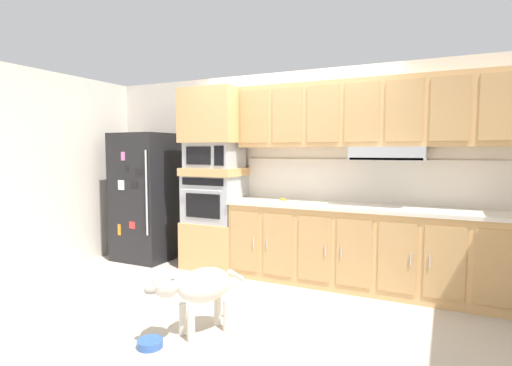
{
  "coord_description": "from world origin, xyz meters",
  "views": [
    {
      "loc": [
        1.73,
        -3.69,
        1.51
      ],
      "look_at": [
        -0.19,
        0.32,
        1.16
      ],
      "focal_mm": 28.14,
      "sensor_mm": 36.0,
      "label": 1
    }
  ],
  "objects_px": {
    "screwdriver": "(284,199)",
    "dog": "(196,287)",
    "microwave": "(215,155)",
    "built_in_oven": "(215,198)",
    "dog_food_bowl": "(150,343)",
    "refrigerator": "(146,196)"
  },
  "relations": [
    {
      "from": "screwdriver",
      "to": "dog",
      "type": "xyz_separation_m",
      "value": [
        -0.05,
        -1.81,
        -0.53
      ]
    },
    {
      "from": "dog",
      "to": "microwave",
      "type": "bearing_deg",
      "value": -123.9
    },
    {
      "from": "built_in_oven",
      "to": "screwdriver",
      "type": "distance_m",
      "value": 0.94
    },
    {
      "from": "built_in_oven",
      "to": "dog_food_bowl",
      "type": "distance_m",
      "value": 2.37
    },
    {
      "from": "built_in_oven",
      "to": "dog",
      "type": "relative_size",
      "value": 0.86
    },
    {
      "from": "built_in_oven",
      "to": "dog_food_bowl",
      "type": "xyz_separation_m",
      "value": [
        0.69,
        -2.09,
        -0.87
      ]
    },
    {
      "from": "screwdriver",
      "to": "dog_food_bowl",
      "type": "relative_size",
      "value": 0.84
    },
    {
      "from": "dog",
      "to": "dog_food_bowl",
      "type": "distance_m",
      "value": 0.54
    },
    {
      "from": "refrigerator",
      "to": "dog_food_bowl",
      "type": "relative_size",
      "value": 8.8
    },
    {
      "from": "screwdriver",
      "to": "microwave",
      "type": "bearing_deg",
      "value": -177.25
    },
    {
      "from": "microwave",
      "to": "dog",
      "type": "xyz_separation_m",
      "value": [
        0.89,
        -1.76,
        -1.05
      ]
    },
    {
      "from": "microwave",
      "to": "refrigerator",
      "type": "bearing_deg",
      "value": -176.43
    },
    {
      "from": "refrigerator",
      "to": "microwave",
      "type": "height_order",
      "value": "refrigerator"
    },
    {
      "from": "refrigerator",
      "to": "built_in_oven",
      "type": "bearing_deg",
      "value": 3.57
    },
    {
      "from": "refrigerator",
      "to": "dog",
      "type": "distance_m",
      "value": 2.65
    },
    {
      "from": "dog",
      "to": "screwdriver",
      "type": "bearing_deg",
      "value": -152.27
    },
    {
      "from": "dog",
      "to": "built_in_oven",
      "type": "bearing_deg",
      "value": -123.9
    },
    {
      "from": "built_in_oven",
      "to": "screwdriver",
      "type": "height_order",
      "value": "built_in_oven"
    },
    {
      "from": "dog_food_bowl",
      "to": "built_in_oven",
      "type": "bearing_deg",
      "value": 108.17
    },
    {
      "from": "screwdriver",
      "to": "dog",
      "type": "relative_size",
      "value": 0.21
    },
    {
      "from": "refrigerator",
      "to": "dog_food_bowl",
      "type": "distance_m",
      "value": 2.82
    },
    {
      "from": "screwdriver",
      "to": "dog",
      "type": "bearing_deg",
      "value": -91.5
    }
  ]
}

